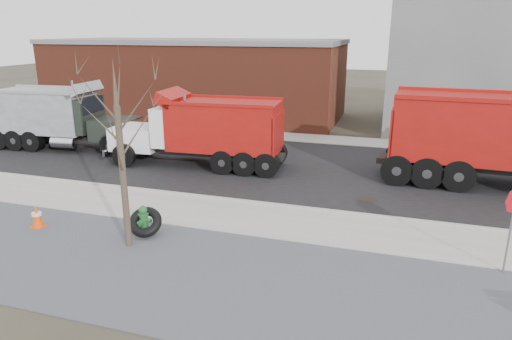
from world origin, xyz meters
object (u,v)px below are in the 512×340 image
(fire_hydrant, at_px, (144,221))
(dump_truck_red_b, at_px, (204,129))
(dump_truck_grey, at_px, (60,115))
(truck_tire, at_px, (145,222))
(dump_truck_red_a, at_px, (506,137))

(fire_hydrant, xyz_separation_m, dump_truck_red_b, (-1.13, 7.11, 1.29))
(fire_hydrant, distance_m, dump_truck_red_b, 7.32)
(fire_hydrant, distance_m, dump_truck_grey, 12.33)
(fire_hydrant, distance_m, truck_tire, 0.13)
(truck_tire, height_order, dump_truck_grey, dump_truck_grey)
(truck_tire, bearing_deg, dump_truck_red_b, 99.70)
(fire_hydrant, relative_size, truck_tire, 0.75)
(dump_truck_red_a, xyz_separation_m, dump_truck_red_b, (-12.07, -0.84, -0.30))
(dump_truck_grey, bearing_deg, truck_tire, -45.26)
(fire_hydrant, height_order, dump_truck_grey, dump_truck_grey)
(truck_tire, height_order, dump_truck_red_b, dump_truck_red_b)
(dump_truck_red_b, bearing_deg, dump_truck_grey, -9.30)
(truck_tire, distance_m, dump_truck_red_a, 13.58)
(fire_hydrant, height_order, dump_truck_red_a, dump_truck_red_a)
(fire_hydrant, relative_size, dump_truck_red_a, 0.09)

